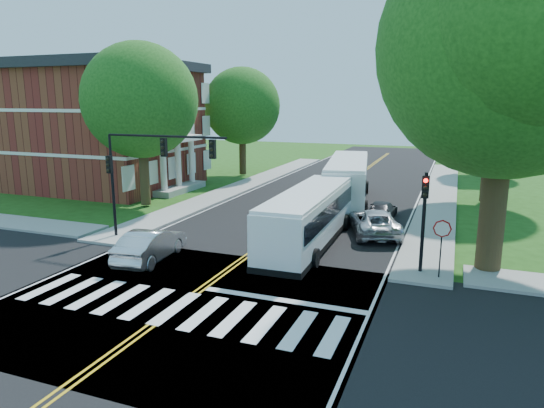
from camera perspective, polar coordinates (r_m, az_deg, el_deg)
The scene contains 24 objects.
ground at distance 19.10m, azimuth -10.50°, elevation -11.40°, with size 140.00×140.00×0.00m, color #1F4812.
road at distance 34.98m, azimuth 4.94°, elevation -0.40°, with size 14.00×96.00×0.01m, color black.
cross_road at distance 19.09m, azimuth -10.50°, elevation -11.38°, with size 60.00×12.00×0.01m, color black.
center_line at distance 38.76m, azimuth 6.57°, elevation 0.81°, with size 0.36×70.00×0.01m, color gold.
edge_line_w at distance 40.93m, azimuth -2.68°, elevation 1.48°, with size 0.12×70.00×0.01m, color silver.
edge_line_e at distance 37.70m, azimuth 16.63°, elevation 0.06°, with size 0.12×70.00×0.01m, color silver.
crosswalk at distance 18.70m, azimuth -11.31°, elevation -11.90°, with size 12.60×3.00×0.01m, color silver.
stop_bar at distance 19.01m, azimuth 1.32°, elevation -11.24°, with size 6.60×0.40×0.01m, color silver.
sidewalk_nw at distance 44.22m, azimuth -2.92°, elevation 2.35°, with size 2.60×40.00×0.15m, color gray.
sidewalk_ne at distance 40.56m, azimuth 19.08°, elevation 0.81°, with size 2.60×40.00×0.15m, color gray.
tree_ne_big at distance 23.01m, azimuth 26.08°, elevation 16.09°, with size 10.80×10.80×14.91m.
tree_west_near at distance 35.59m, azimuth -15.24°, elevation 11.65°, with size 8.00×8.00×11.40m.
tree_west_far at distance 49.25m, azimuth -3.55°, elevation 11.43°, with size 7.60×7.60×10.67m.
tree_east_mid at distance 38.92m, azimuth 24.63°, elevation 11.48°, with size 8.40×8.40×11.93m.
tree_east_far at distance 54.95m, azimuth 24.63°, elevation 10.31°, with size 7.20×7.20×10.34m.
brick_building at distance 46.88m, azimuth -21.23°, elevation 8.69°, with size 20.00×13.00×10.80m.
signal_nw at distance 26.33m, azimuth -14.54°, elevation 4.80°, with size 7.15×0.46×5.66m.
signal_ne at distance 21.81m, azimuth 17.47°, elevation -0.60°, with size 0.30×0.46×4.40m.
stop_sign at distance 21.55m, azimuth 19.35°, elevation -3.43°, with size 0.76×0.08×2.53m.
bus_lead at distance 25.65m, azimuth 4.40°, elevation -1.45°, with size 2.92×11.36×2.92m.
bus_follow at distance 36.59m, azimuth 8.88°, elevation 2.82°, with size 4.82×12.96×3.28m.
hatchback at distance 23.99m, azimuth -14.09°, elevation -4.67°, with size 1.62×4.65×1.53m, color silver.
suv at distance 28.26m, azimuth 11.94°, elevation -2.10°, with size 2.44×5.28×1.47m, color #B6B8BE.
dark_sedan at distance 32.12m, azimuth 12.78°, elevation -0.71°, with size 1.64×4.03×1.17m, color black.
Camera 1 is at (9.32, -14.86, 7.55)m, focal length 32.00 mm.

